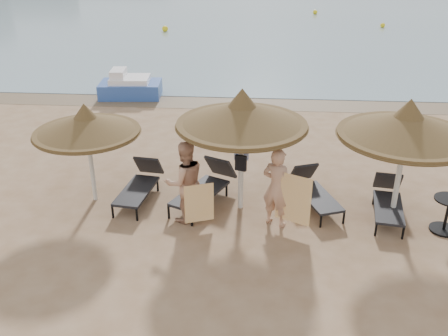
# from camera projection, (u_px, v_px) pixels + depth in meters

# --- Properties ---
(ground) EXTENTS (160.00, 160.00, 0.00)m
(ground) POSITION_uv_depth(u_px,v_px,m) (211.00, 243.00, 10.61)
(ground) COLOR #9F7E60
(ground) RESTS_ON ground
(wet_sand_strip) EXTENTS (200.00, 1.60, 0.01)m
(wet_sand_strip) POSITION_uv_depth(u_px,v_px,m) (235.00, 103.00, 19.05)
(wet_sand_strip) COLOR brown
(wet_sand_strip) RESTS_ON ground
(palapa_left) EXTENTS (2.49, 2.49, 2.47)m
(palapa_left) POSITION_uv_depth(u_px,v_px,m) (86.00, 124.00, 11.45)
(palapa_left) COLOR silver
(palapa_left) RESTS_ON ground
(palapa_center) EXTENTS (2.97, 2.97, 2.94)m
(palapa_center) POSITION_uv_depth(u_px,v_px,m) (242.00, 115.00, 10.94)
(palapa_center) COLOR silver
(palapa_center) RESTS_ON ground
(palapa_right) EXTENTS (2.92, 2.92, 2.89)m
(palapa_right) POSITION_uv_depth(u_px,v_px,m) (407.00, 126.00, 10.44)
(palapa_right) COLOR silver
(palapa_right) RESTS_ON ground
(lounger_far_left) EXTENTS (0.90, 2.02, 0.87)m
(lounger_far_left) POSITION_uv_depth(u_px,v_px,m) (140.00, 183.00, 12.22)
(lounger_far_left) COLOR black
(lounger_far_left) RESTS_ON ground
(lounger_near_left) EXTENTS (1.52, 2.19, 0.94)m
(lounger_near_left) POSITION_uv_depth(u_px,v_px,m) (206.00, 185.00, 12.05)
(lounger_near_left) COLOR black
(lounger_near_left) RESTS_ON ground
(lounger_near_right) EXTENTS (1.24, 1.98, 0.84)m
(lounger_near_right) POSITION_uv_depth(u_px,v_px,m) (314.00, 190.00, 11.94)
(lounger_near_right) COLOR black
(lounger_near_right) RESTS_ON ground
(lounger_far_right) EXTENTS (0.91, 1.94, 0.84)m
(lounger_far_right) POSITION_uv_depth(u_px,v_px,m) (388.00, 200.00, 11.51)
(lounger_far_right) COLOR black
(lounger_far_right) RESTS_ON ground
(side_table) EXTENTS (0.66, 0.66, 0.80)m
(side_table) POSITION_uv_depth(u_px,v_px,m) (447.00, 216.00, 10.88)
(side_table) COLOR black
(side_table) RESTS_ON ground
(person_left) EXTENTS (1.22, 1.05, 2.24)m
(person_left) POSITION_uv_depth(u_px,v_px,m) (185.00, 176.00, 10.97)
(person_left) COLOR tan
(person_left) RESTS_ON ground
(person_right) EXTENTS (1.17, 1.02, 2.15)m
(person_right) POSITION_uv_depth(u_px,v_px,m) (277.00, 181.00, 10.82)
(person_right) COLOR tan
(person_right) RESTS_ON ground
(towel_left) EXTENTS (0.62, 0.25, 0.92)m
(towel_left) POSITION_uv_depth(u_px,v_px,m) (199.00, 203.00, 10.85)
(towel_left) COLOR orange
(towel_left) RESTS_ON ground
(towel_right) EXTENTS (0.74, 0.39, 1.15)m
(towel_right) POSITION_uv_depth(u_px,v_px,m) (293.00, 199.00, 10.70)
(towel_right) COLOR orange
(towel_right) RESTS_ON ground
(bag_patterned) EXTENTS (0.34, 0.13, 0.42)m
(bag_patterned) POSITION_uv_depth(u_px,v_px,m) (242.00, 151.00, 11.51)
(bag_patterned) COLOR white
(bag_patterned) RESTS_ON ground
(bag_dark) EXTENTS (0.27, 0.16, 0.37)m
(bag_dark) POSITION_uv_depth(u_px,v_px,m) (241.00, 163.00, 11.27)
(bag_dark) COLOR black
(bag_dark) RESTS_ON ground
(pedal_boat) EXTENTS (2.45, 1.57, 1.09)m
(pedal_boat) POSITION_uv_depth(u_px,v_px,m) (130.00, 87.00, 19.59)
(pedal_boat) COLOR #3055AC
(pedal_boat) RESTS_ON ground
(buoy_left) EXTENTS (0.39, 0.39, 0.39)m
(buoy_left) POSITION_uv_depth(u_px,v_px,m) (165.00, 29.00, 31.95)
(buoy_left) COLOR yellow
(buoy_left) RESTS_ON ground
(buoy_mid) EXTENTS (0.34, 0.34, 0.34)m
(buoy_mid) POSITION_uv_depth(u_px,v_px,m) (315.00, 12.00, 38.39)
(buoy_mid) COLOR yellow
(buoy_mid) RESTS_ON ground
(buoy_extra) EXTENTS (0.32, 0.32, 0.32)m
(buoy_extra) POSITION_uv_depth(u_px,v_px,m) (383.00, 25.00, 33.27)
(buoy_extra) COLOR yellow
(buoy_extra) RESTS_ON ground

